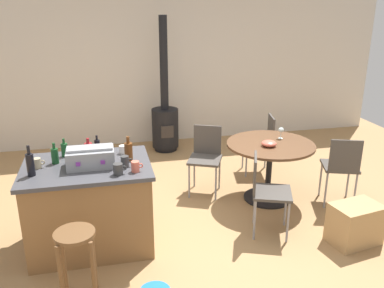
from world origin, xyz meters
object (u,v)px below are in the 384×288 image
at_px(dining_table, 270,157).
at_px(folding_chair_left, 341,165).
at_px(bottle_2, 64,149).
at_px(cup_1, 125,161).
at_px(serving_bowl, 269,143).
at_px(wooden_stool, 76,252).
at_px(bottle_1, 55,156).
at_px(cup_2, 118,169).
at_px(folding_chair_near, 206,154).
at_px(wood_stove, 165,119).
at_px(bottle_5, 128,151).
at_px(cardboard_box, 355,224).
at_px(bottle_0, 97,146).
at_px(cup_3, 123,149).
at_px(folding_chair_far, 266,188).
at_px(bottle_3, 88,149).
at_px(cup_4, 136,167).
at_px(folding_chair_right, 262,140).
at_px(cup_0, 37,163).
at_px(bottle_4, 30,164).
at_px(wine_glass, 281,130).
at_px(kitchen_island, 90,205).
at_px(toolbox, 90,157).

xyz_separation_m(dining_table, folding_chair_left, (0.77, -0.34, -0.04)).
distance_m(folding_chair_left, bottle_2, 3.18).
height_order(cup_1, serving_bowl, cup_1).
distance_m(wooden_stool, bottle_1, 1.10).
bearing_deg(cup_2, cup_1, 66.29).
distance_m(folding_chair_near, wood_stove, 1.71).
bearing_deg(bottle_5, cardboard_box, -15.32).
relative_size(bottle_0, cup_3, 1.59).
relative_size(cup_1, cup_2, 0.90).
height_order(folding_chair_far, bottle_3, bottle_3).
xyz_separation_m(dining_table, bottle_5, (-1.75, -0.52, 0.40)).
bearing_deg(cup_4, cup_2, -169.29).
distance_m(folding_chair_right, cup_4, 2.59).
xyz_separation_m(cup_0, cup_2, (0.74, -0.32, 0.00)).
relative_size(folding_chair_near, bottle_2, 4.58).
bearing_deg(dining_table, folding_chair_right, 73.96).
relative_size(bottle_1, bottle_4, 0.72).
relative_size(wine_glass, serving_bowl, 0.80).
xyz_separation_m(folding_chair_left, cardboard_box, (-0.29, -0.78, -0.32)).
bearing_deg(wooden_stool, bottle_5, 60.17).
relative_size(bottle_4, cup_3, 2.51).
relative_size(folding_chair_right, bottle_0, 4.65).
bearing_deg(wine_glass, wood_stove, 120.90).
xyz_separation_m(cup_1, serving_bowl, (1.73, 0.60, -0.16)).
bearing_deg(dining_table, cardboard_box, -66.78).
relative_size(kitchen_island, cup_2, 9.83).
xyz_separation_m(wood_stove, cup_3, (-0.82, -2.39, 0.39)).
xyz_separation_m(folding_chair_right, cup_4, (-1.95, -1.65, 0.43)).
distance_m(dining_table, folding_chair_near, 0.82).
bearing_deg(folding_chair_right, serving_bowl, -108.20).
xyz_separation_m(bottle_2, bottle_3, (0.24, -0.05, 0.00)).
bearing_deg(wood_stove, folding_chair_right, -46.47).
bearing_deg(kitchen_island, toolbox, -42.00).
xyz_separation_m(folding_chair_left, bottle_2, (-3.15, 0.08, 0.43)).
bearing_deg(cup_2, bottle_2, 130.60).
distance_m(folding_chair_right, bottle_1, 3.01).
height_order(kitchen_island, bottle_0, bottle_0).
bearing_deg(cup_3, wine_glass, 12.98).
bearing_deg(cup_1, wooden_stool, -122.69).
distance_m(bottle_5, cardboard_box, 2.44).
height_order(folding_chair_near, wood_stove, wood_stove).
distance_m(wooden_stool, cup_0, 1.05).
relative_size(wooden_stool, cup_0, 5.93).
height_order(folding_chair_right, bottle_5, bottle_5).
height_order(cup_2, serving_bowl, cup_2).
bearing_deg(cup_1, folding_chair_far, -1.67).
xyz_separation_m(bottle_5, cup_0, (-0.86, -0.01, -0.05)).
bearing_deg(bottle_2, kitchen_island, -53.56).
distance_m(folding_chair_right, bottle_5, 2.44).
distance_m(bottle_2, cup_3, 0.59).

